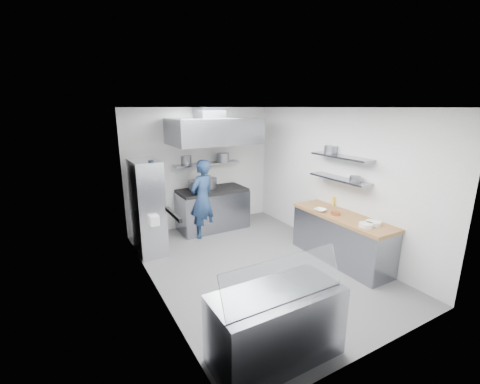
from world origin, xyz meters
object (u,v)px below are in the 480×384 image
chef (202,199)px  display_case (276,325)px  gas_range (213,210)px  wire_rack (147,207)px

chef → display_case: 3.83m
gas_range → chef: chef is taller
chef → gas_range: bearing=-162.3°
gas_range → display_case: (-1.10, -4.10, -0.03)m
gas_range → wire_rack: bearing=-161.8°
chef → wire_rack: (-1.23, -0.18, 0.06)m
gas_range → display_case: gas_range is taller
chef → wire_rack: bearing=-15.8°
gas_range → chef: 0.68m
wire_rack → display_case: bearing=-81.5°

